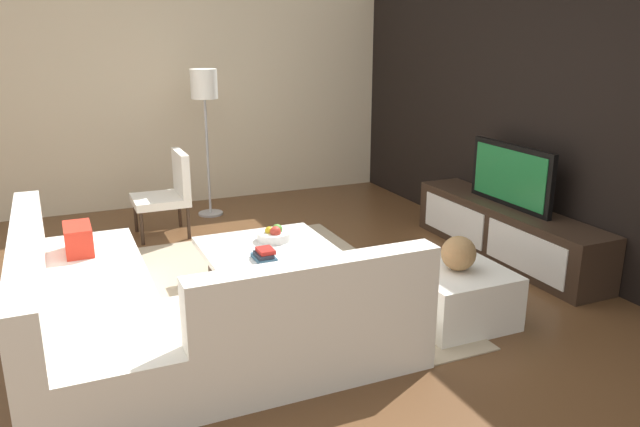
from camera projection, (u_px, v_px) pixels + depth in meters
ground_plane at (263, 299)px, 4.91m from camera, size 14.00×14.00×0.00m
feature_wall_back at (544, 106)px, 5.55m from camera, size 6.40×0.12×2.80m
side_wall_left at (191, 87)px, 7.39m from camera, size 0.12×5.20×2.80m
area_rug at (259, 294)px, 4.99m from camera, size 3.03×2.40×0.01m
media_console at (506, 231)px, 5.76m from camera, size 2.23×0.47×0.50m
television at (511, 176)px, 5.61m from camera, size 1.04×0.06×0.57m
sectional_couch at (161, 313)px, 4.03m from camera, size 2.46×2.39×0.81m
coffee_table at (270, 269)px, 4.98m from camera, size 1.08×1.02×0.38m
accent_chair_near at (169, 189)px, 6.34m from camera, size 0.53×0.54×0.87m
floor_lamp at (204, 95)px, 6.77m from camera, size 0.30×0.30×1.65m
ottoman at (456, 295)px, 4.50m from camera, size 0.70×0.70×0.40m
fruit_bowl at (274, 235)px, 5.11m from camera, size 0.28×0.28×0.13m
decorative_ball at (459, 253)px, 4.40m from camera, size 0.25×0.25×0.25m
book_stack at (264, 255)px, 4.67m from camera, size 0.22×0.15×0.09m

